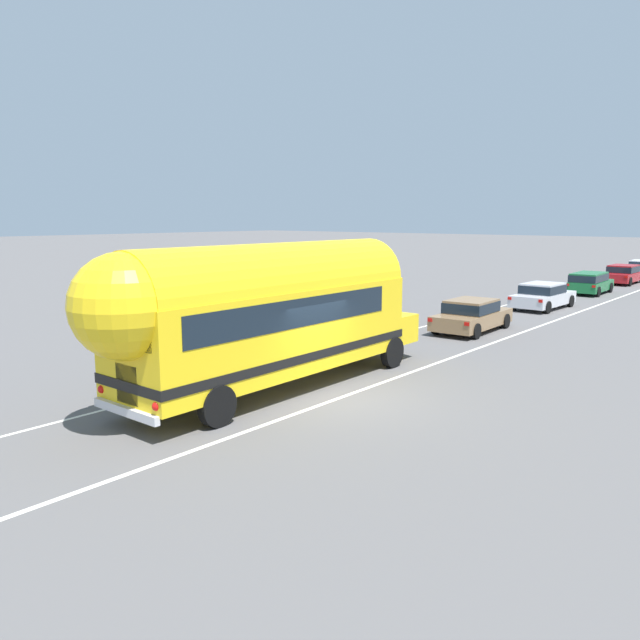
% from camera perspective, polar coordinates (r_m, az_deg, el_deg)
% --- Properties ---
extents(ground_plane, '(300.00, 300.00, 0.00)m').
position_cam_1_polar(ground_plane, '(16.75, 1.67, -7.26)').
color(ground_plane, '#565454').
extents(lane_markings, '(4.06, 80.00, 0.01)m').
position_cam_1_polar(lane_markings, '(27.68, 14.22, -0.84)').
color(lane_markings, silver).
rests_on(lane_markings, ground).
extents(painted_bus, '(2.69, 12.00, 4.12)m').
position_cam_1_polar(painted_bus, '(16.93, -5.20, 0.88)').
color(painted_bus, yellow).
rests_on(painted_bus, ground).
extents(car_lead, '(2.10, 4.63, 1.37)m').
position_cam_1_polar(car_lead, '(27.07, 13.80, 0.53)').
color(car_lead, olive).
rests_on(car_lead, ground).
extents(car_second, '(2.10, 4.67, 1.37)m').
position_cam_1_polar(car_second, '(34.91, 19.85, 2.20)').
color(car_second, silver).
rests_on(car_second, ground).
extents(car_third, '(1.99, 4.39, 1.37)m').
position_cam_1_polar(car_third, '(42.67, 23.60, 3.27)').
color(car_third, '#196633').
rests_on(car_third, ground).
extents(car_fourth, '(2.00, 4.76, 1.37)m').
position_cam_1_polar(car_fourth, '(50.44, 26.17, 3.88)').
color(car_fourth, '#A5191E').
rests_on(car_fourth, ground).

